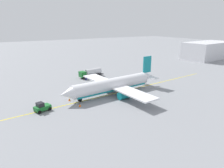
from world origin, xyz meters
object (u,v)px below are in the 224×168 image
at_px(airplane, 113,85).
at_px(safety_cone_wingtip, 80,105).
at_px(refueling_worker, 86,78).
at_px(safety_cone_nose, 69,99).
at_px(pushback_tug, 42,107).
at_px(fuel_tanker, 91,73).

height_order(airplane, safety_cone_wingtip, airplane).
distance_m(refueling_worker, safety_cone_nose, 20.37).
bearing_deg(safety_cone_wingtip, airplane, -162.60).
height_order(pushback_tug, safety_cone_nose, pushback_tug).
bearing_deg(refueling_worker, airplane, 92.34).
distance_m(fuel_tanker, refueling_worker, 4.60).
relative_size(fuel_tanker, safety_cone_wingtip, 14.86).
bearing_deg(fuel_tanker, safety_cone_wingtip, 58.80).
xyz_separation_m(airplane, pushback_tug, (20.53, 1.74, -1.65)).
bearing_deg(refueling_worker, pushback_tug, 44.18).
xyz_separation_m(airplane, fuel_tanker, (-2.69, -20.48, -0.94)).
height_order(pushback_tug, safety_cone_wingtip, pushback_tug).
relative_size(airplane, pushback_tug, 8.09).
xyz_separation_m(pushback_tug, safety_cone_wingtip, (-8.54, 2.02, -0.68)).
bearing_deg(pushback_tug, refueling_worker, -135.82).
distance_m(airplane, safety_cone_nose, 13.15).
height_order(fuel_tanker, safety_cone_nose, fuel_tanker).
bearing_deg(safety_cone_wingtip, safety_cone_nose, -79.63).
relative_size(fuel_tanker, pushback_tug, 2.45).
distance_m(refueling_worker, safety_cone_wingtip, 24.08).
xyz_separation_m(refueling_worker, safety_cone_wingtip, (11.27, 21.28, -0.49)).
height_order(refueling_worker, safety_cone_nose, refueling_worker).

